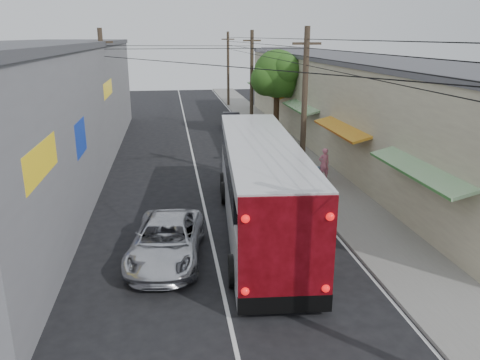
# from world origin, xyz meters

# --- Properties ---
(sidewalk) EXTENTS (3.00, 80.00, 0.12)m
(sidewalk) POSITION_xyz_m (6.50, 20.00, 0.06)
(sidewalk) COLOR slate
(sidewalk) RESTS_ON ground
(building_right) EXTENTS (7.09, 40.00, 6.25)m
(building_right) POSITION_xyz_m (10.99, 22.00, 3.15)
(building_right) COLOR #C0BA98
(building_right) RESTS_ON ground
(building_left) EXTENTS (7.20, 36.00, 7.25)m
(building_left) POSITION_xyz_m (-8.50, 18.00, 3.65)
(building_left) COLOR gray
(building_left) RESTS_ON ground
(utility_poles) EXTENTS (11.80, 45.28, 8.00)m
(utility_poles) POSITION_xyz_m (3.13, 20.33, 4.13)
(utility_poles) COLOR #473828
(utility_poles) RESTS_ON ground
(street_tree) EXTENTS (4.40, 4.00, 6.60)m
(street_tree) POSITION_xyz_m (6.87, 26.02, 4.67)
(street_tree) COLOR #3F2B19
(street_tree) RESTS_ON ground
(coach_bus) EXTENTS (3.77, 12.95, 3.68)m
(coach_bus) POSITION_xyz_m (2.05, 8.04, 1.91)
(coach_bus) COLOR silver
(coach_bus) RESTS_ON ground
(jeepney) EXTENTS (3.03, 5.41, 1.43)m
(jeepney) POSITION_xyz_m (-1.69, 5.80, 0.71)
(jeepney) COLOR silver
(jeepney) RESTS_ON ground
(parked_suv) EXTENTS (2.76, 6.15, 1.75)m
(parked_suv) POSITION_xyz_m (3.80, 15.26, 0.87)
(parked_suv) COLOR gray
(parked_suv) RESTS_ON ground
(parked_car_mid) EXTENTS (2.31, 4.94, 1.64)m
(parked_car_mid) POSITION_xyz_m (4.37, 21.88, 0.82)
(parked_car_mid) COLOR #26272B
(parked_car_mid) RESTS_ON ground
(parked_car_far) EXTENTS (1.57, 4.02, 1.31)m
(parked_car_far) POSITION_xyz_m (3.80, 29.73, 0.65)
(parked_car_far) COLOR black
(parked_car_far) RESTS_ON ground
(pedestrian_near) EXTENTS (0.68, 0.50, 1.71)m
(pedestrian_near) POSITION_xyz_m (6.69, 13.92, 0.98)
(pedestrian_near) COLOR pink
(pedestrian_near) RESTS_ON sidewalk
(pedestrian_far) EXTENTS (0.68, 0.53, 1.39)m
(pedestrian_far) POSITION_xyz_m (5.58, 11.68, 0.81)
(pedestrian_far) COLOR #7D9DB6
(pedestrian_far) RESTS_ON sidewalk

